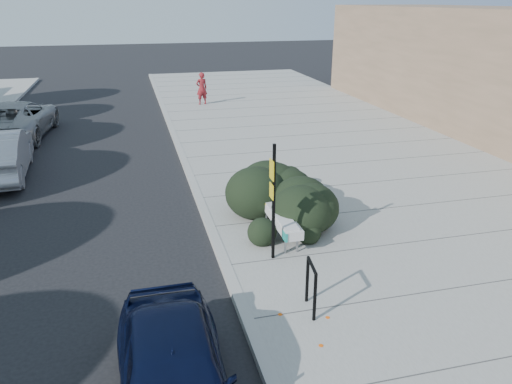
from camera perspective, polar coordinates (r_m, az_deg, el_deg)
ground at (r=10.91m, az=-3.39°, el=-9.05°), size 120.00×120.00×0.00m
sidewalk_near at (r=16.92m, az=12.14°, el=2.06°), size 11.20×50.00×0.15m
curb_near at (r=15.35m, az=-7.00°, el=0.44°), size 0.22×50.00×0.17m
bench at (r=11.80m, az=2.87°, el=-3.03°), size 0.44×2.10×0.63m
bike_rack at (r=9.15m, az=6.33°, el=-10.27°), size 0.14×0.66×0.96m
sign_post at (r=10.48m, az=1.96°, el=-0.42°), size 0.09×0.30×2.60m
hedge at (r=13.14m, az=2.55°, el=0.69°), size 2.18×4.03×1.47m
sedan_navy at (r=7.36m, az=-9.41°, el=-20.04°), size 1.59×3.94×1.34m
suv_silver at (r=23.52m, az=-25.67°, el=7.55°), size 3.04×5.70×1.53m
pedestrian at (r=27.47m, az=-6.23°, el=11.69°), size 0.69×0.52×1.70m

